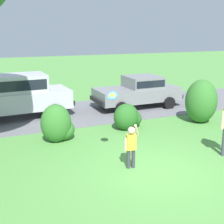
% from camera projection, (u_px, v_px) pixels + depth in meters
% --- Properties ---
extents(ground_plane, '(80.00, 80.00, 0.00)m').
position_uv_depth(ground_plane, '(156.00, 171.00, 8.15)').
color(ground_plane, '#518E42').
extents(driveway_strip, '(28.00, 4.40, 0.02)m').
position_uv_depth(driveway_strip, '(83.00, 112.00, 14.06)').
color(driveway_strip, slate).
rests_on(driveway_strip, ground).
extents(shrub_near_tree, '(1.20, 0.96, 1.33)m').
position_uv_depth(shrub_near_tree, '(58.00, 125.00, 10.25)').
color(shrub_near_tree, '#33702B').
rests_on(shrub_near_tree, ground).
extents(shrub_centre_left, '(1.27, 1.04, 1.04)m').
position_uv_depth(shrub_centre_left, '(128.00, 117.00, 11.61)').
color(shrub_centre_left, '#286023').
rests_on(shrub_centre_left, ground).
extents(shrub_centre, '(1.29, 1.34, 1.81)m').
position_uv_depth(shrub_centre, '(201.00, 102.00, 12.37)').
color(shrub_centre, '#33702B').
rests_on(shrub_centre, ground).
extents(parked_sedan, '(4.42, 2.14, 1.56)m').
position_uv_depth(parked_sedan, '(139.00, 91.00, 14.87)').
color(parked_sedan, gray).
rests_on(parked_sedan, ground).
extents(parked_suv, '(4.79, 2.30, 1.92)m').
position_uv_depth(parked_suv, '(17.00, 94.00, 12.92)').
color(parked_suv, silver).
rests_on(parked_suv, ground).
extents(child_thrower, '(0.47, 0.23, 1.29)m').
position_uv_depth(child_thrower, '(131.00, 144.00, 8.17)').
color(child_thrower, '#383842').
rests_on(child_thrower, ground).
extents(frisbee, '(0.33, 0.25, 0.29)m').
position_uv_depth(frisbee, '(112.00, 96.00, 8.46)').
color(frisbee, '#337FDB').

